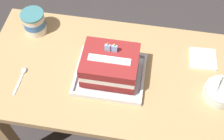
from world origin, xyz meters
TOP-DOWN VIEW (x-y plane):
  - ground_plane at (0.00, 0.00)m, footprint 8.00×8.00m
  - dining_table at (0.00, 0.00)m, footprint 1.17×0.61m
  - foil_tray at (-0.01, -0.02)m, footprint 0.30×0.26m
  - birthday_cake at (-0.01, -0.02)m, footprint 0.23×0.19m
  - bowl_stack at (0.45, -0.04)m, footprint 0.14×0.14m
  - ice_cream_tub at (-0.41, 0.18)m, footprint 0.11×0.11m
  - serving_spoon_near_tray at (-0.40, -0.08)m, footprint 0.03×0.14m
  - napkin_pile at (0.39, 0.13)m, footprint 0.13×0.12m

SIDE VIEW (x-z plane):
  - ground_plane at x=0.00m, z-range 0.00..0.00m
  - dining_table at x=0.00m, z-range 0.25..0.98m
  - serving_spoon_near_tray at x=-0.40m, z-range 0.73..0.74m
  - napkin_pile at x=0.39m, z-range 0.73..0.74m
  - foil_tray at x=-0.01m, z-range 0.73..0.75m
  - bowl_stack at x=0.45m, z-range 0.70..0.81m
  - ice_cream_tub at x=-0.41m, z-range 0.73..0.85m
  - birthday_cake at x=-0.01m, z-range 0.73..0.90m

